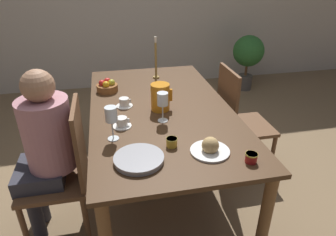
# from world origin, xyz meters

# --- Properties ---
(ground_plane) EXTENTS (20.00, 20.00, 0.00)m
(ground_plane) POSITION_xyz_m (0.00, 0.00, 0.00)
(ground_plane) COLOR #7F6647
(dining_table) EXTENTS (1.02, 1.84, 0.72)m
(dining_table) POSITION_xyz_m (0.00, 0.00, 0.64)
(dining_table) COLOR #472D19
(dining_table) RESTS_ON ground_plane
(chair_person_side) EXTENTS (0.42, 0.42, 0.94)m
(chair_person_side) POSITION_xyz_m (-0.69, -0.32, 0.49)
(chair_person_side) COLOR brown
(chair_person_side) RESTS_ON ground_plane
(chair_opposite) EXTENTS (0.42, 0.42, 0.94)m
(chair_opposite) POSITION_xyz_m (0.69, 0.10, 0.49)
(chair_opposite) COLOR brown
(chair_opposite) RESTS_ON ground_plane
(person_seated) EXTENTS (0.39, 0.41, 1.16)m
(person_seated) POSITION_xyz_m (-0.78, -0.29, 0.68)
(person_seated) COLOR #33333D
(person_seated) RESTS_ON ground_plane
(red_pitcher) EXTENTS (0.16, 0.13, 0.20)m
(red_pitcher) POSITION_xyz_m (-0.01, -0.04, 0.82)
(red_pitcher) COLOR orange
(red_pitcher) RESTS_ON dining_table
(wine_glass_water) EXTENTS (0.07, 0.07, 0.21)m
(wine_glass_water) POSITION_xyz_m (-0.02, -0.21, 0.88)
(wine_glass_water) COLOR white
(wine_glass_water) RESTS_ON dining_table
(wine_glass_juice) EXTENTS (0.07, 0.07, 0.21)m
(wine_glass_juice) POSITION_xyz_m (-0.36, -0.38, 0.88)
(wine_glass_juice) COLOR white
(wine_glass_juice) RESTS_ON dining_table
(teacup_near_person) EXTENTS (0.12, 0.12, 0.07)m
(teacup_near_person) POSITION_xyz_m (-0.30, -0.24, 0.75)
(teacup_near_person) COLOR white
(teacup_near_person) RESTS_ON dining_table
(teacup_across) EXTENTS (0.12, 0.12, 0.07)m
(teacup_across) POSITION_xyz_m (-0.26, 0.07, 0.75)
(teacup_across) COLOR white
(teacup_across) RESTS_ON dining_table
(serving_tray) EXTENTS (0.27, 0.27, 0.03)m
(serving_tray) POSITION_xyz_m (-0.24, -0.64, 0.74)
(serving_tray) COLOR #9E9EA3
(serving_tray) RESTS_ON dining_table
(bread_plate) EXTENTS (0.23, 0.23, 0.10)m
(bread_plate) POSITION_xyz_m (0.17, -0.64, 0.75)
(bread_plate) COLOR white
(bread_plate) RESTS_ON dining_table
(jam_jar_amber) EXTENTS (0.07, 0.07, 0.05)m
(jam_jar_amber) POSITION_xyz_m (-0.03, -0.53, 0.75)
(jam_jar_amber) COLOR gold
(jam_jar_amber) RESTS_ON dining_table
(jam_jar_red) EXTENTS (0.07, 0.07, 0.05)m
(jam_jar_red) POSITION_xyz_m (0.35, -0.77, 0.75)
(jam_jar_red) COLOR #A81E1E
(jam_jar_red) RESTS_ON dining_table
(fruit_bowl) EXTENTS (0.17, 0.17, 0.10)m
(fruit_bowl) POSITION_xyz_m (-0.38, 0.39, 0.77)
(fruit_bowl) COLOR brown
(fruit_bowl) RESTS_ON dining_table
(candlestick_tall) EXTENTS (0.06, 0.06, 0.38)m
(candlestick_tall) POSITION_xyz_m (0.08, 0.63, 0.88)
(candlestick_tall) COLOR olive
(candlestick_tall) RESTS_ON dining_table
(potted_plant) EXTENTS (0.43, 0.43, 0.79)m
(potted_plant) POSITION_xyz_m (1.60, 1.85, 0.52)
(potted_plant) COLOR #4C4742
(potted_plant) RESTS_ON ground_plane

